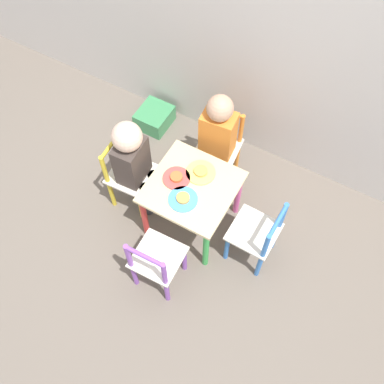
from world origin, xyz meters
TOP-DOWN VIEW (x-y plane):
  - ground_plane at (0.00, 0.00)m, footprint 6.00×6.00m
  - kids_table at (0.00, 0.00)m, footprint 0.48×0.48m
  - chair_orange at (-0.04, 0.43)m, footprint 0.28×0.28m
  - chair_yellow at (-0.43, -0.03)m, footprint 0.28×0.28m
  - chair_purple at (0.02, -0.43)m, footprint 0.27×0.27m
  - chair_blue at (0.43, -0.01)m, footprint 0.27×0.27m
  - child_back at (-0.04, 0.37)m, footprint 0.21×0.22m
  - child_left at (-0.37, -0.02)m, footprint 0.22×0.21m
  - plate_back at (0.00, 0.10)m, footprint 0.17×0.17m
  - plate_left at (-0.10, 0.00)m, footprint 0.16×0.16m
  - plate_front at (-0.00, -0.10)m, footprint 0.17×0.17m
  - storage_bin at (-0.63, 0.57)m, footprint 0.22×0.24m

SIDE VIEW (x-z plane):
  - ground_plane at x=0.00m, z-range 0.00..0.00m
  - storage_bin at x=-0.63m, z-range 0.00..0.13m
  - chair_orange at x=-0.04m, z-range 0.00..0.53m
  - chair_yellow at x=-0.43m, z-range 0.00..0.53m
  - chair_purple at x=0.02m, z-range 0.00..0.53m
  - chair_blue at x=0.43m, z-range 0.00..0.53m
  - kids_table at x=0.00m, z-range 0.14..0.57m
  - plate_left at x=-0.10m, z-range 0.43..0.46m
  - plate_back at x=0.00m, z-range 0.43..0.46m
  - plate_front at x=0.00m, z-range 0.43..0.46m
  - child_back at x=-0.04m, z-range 0.07..0.83m
  - child_left at x=-0.37m, z-range 0.08..0.83m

